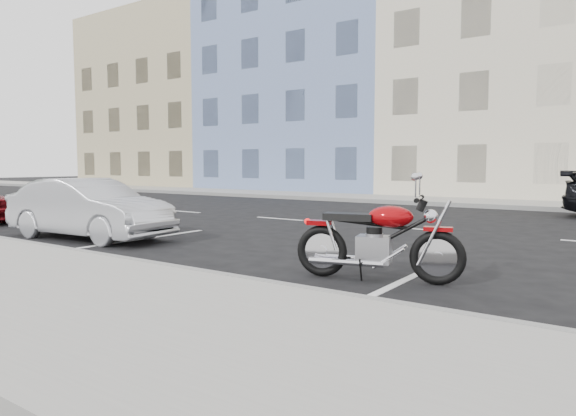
% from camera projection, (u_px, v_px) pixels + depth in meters
% --- Properties ---
extents(ground, '(120.00, 120.00, 0.00)m').
position_uv_depth(ground, '(499.00, 235.00, 11.31)').
color(ground, black).
rests_on(ground, ground).
extents(sidewalk_far, '(80.00, 3.40, 0.15)m').
position_uv_depth(sidewalk_far, '(422.00, 200.00, 21.26)').
color(sidewalk_far, gray).
rests_on(sidewalk_far, ground).
extents(curb_near, '(80.00, 0.12, 0.16)m').
position_uv_depth(curb_near, '(79.00, 254.00, 8.46)').
color(curb_near, gray).
rests_on(curb_near, ground).
extents(curb_far, '(80.00, 0.12, 0.16)m').
position_uv_depth(curb_far, '(407.00, 203.00, 19.87)').
color(curb_far, gray).
rests_on(curb_far, ground).
extents(bldg_far_west, '(12.00, 12.00, 12.00)m').
position_uv_depth(bldg_far_west, '(193.00, 106.00, 38.98)').
color(bldg_far_west, tan).
rests_on(bldg_far_west, ground).
extents(bldg_blue, '(12.00, 12.00, 13.00)m').
position_uv_depth(bldg_blue, '(329.00, 85.00, 32.06)').
color(bldg_blue, '#657BA9').
rests_on(bldg_blue, ground).
extents(bldg_cream, '(12.00, 12.00, 11.50)m').
position_uv_depth(bldg_cream, '(539.00, 79.00, 25.25)').
color(bldg_cream, beige).
rests_on(bldg_cream, ground).
extents(motorcycle, '(2.22, 0.93, 1.14)m').
position_uv_depth(motorcycle, '(440.00, 246.00, 6.60)').
color(motorcycle, black).
rests_on(motorcycle, ground).
extents(sedan_silver, '(3.95, 1.67, 1.27)m').
position_uv_depth(sedan_silver, '(89.00, 209.00, 10.77)').
color(sedan_silver, '#B3B5BB').
rests_on(sedan_silver, ground).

